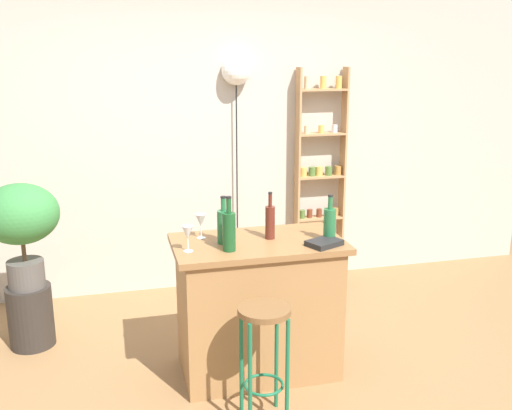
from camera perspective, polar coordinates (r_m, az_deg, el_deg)
ground at (r=3.95m, az=1.32°, el=-17.74°), size 12.00×12.00×0.00m
back_wall at (r=5.29m, az=-4.30°, el=6.86°), size 6.40×0.10×2.80m
kitchen_counter at (r=3.99m, az=0.19°, el=-9.80°), size 1.11×0.63×0.93m
bar_stool at (r=3.45m, az=0.79°, el=-12.87°), size 0.31×0.31×0.72m
spice_shelf at (r=5.48m, az=6.23°, el=2.79°), size 0.46×0.13×1.98m
plant_stool at (r=4.71m, az=-20.99°, el=-10.01°), size 0.32×0.32×0.46m
potted_plant at (r=4.46m, az=-21.85°, el=-1.39°), size 0.54×0.49×0.77m
bottle_sauce_amber at (r=3.83m, az=1.37°, el=-1.58°), size 0.06×0.06×0.31m
bottle_vinegar at (r=3.82m, az=7.15°, el=-1.79°), size 0.08×0.08×0.31m
bottle_wine_red at (r=3.60m, az=-2.63°, el=-2.47°), size 0.08×0.08×0.34m
bottle_spirits_clear at (r=3.75m, az=-3.16°, el=-2.00°), size 0.08×0.08×0.31m
wine_glass_left at (r=3.86m, az=-5.37°, el=-1.56°), size 0.07×0.07×0.16m
wine_glass_center at (r=3.61m, az=-6.64°, el=-2.73°), size 0.07×0.07×0.16m
cookbook at (r=3.75m, az=6.62°, el=-3.67°), size 0.25×0.22×0.03m
pendant_globe_light at (r=5.17m, az=-1.94°, el=12.73°), size 0.26×0.26×2.08m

